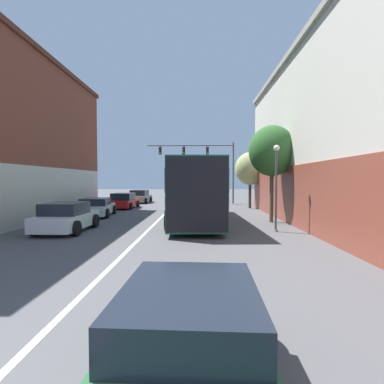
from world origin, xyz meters
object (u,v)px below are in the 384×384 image
(parked_car_left_distant, at_px, (66,218))
(traffic_signal_gantry, at_px, (204,158))
(bus, at_px, (194,188))
(street_tree_far, at_px, (250,169))
(street_tree_near, at_px, (272,151))
(parked_car_left_mid, at_px, (96,207))
(parked_car_left_far, at_px, (124,201))
(parked_car_left_near, at_px, (140,197))
(street_lamp, at_px, (276,185))
(hatchback_foreground, at_px, (189,347))

(parked_car_left_distant, bearing_deg, traffic_signal_gantry, -21.60)
(bus, height_order, street_tree_far, street_tree_far)
(street_tree_far, bearing_deg, street_tree_near, -91.55)
(parked_car_left_mid, height_order, parked_car_left_far, parked_car_left_far)
(parked_car_left_near, relative_size, street_lamp, 1.02)
(parked_car_left_mid, relative_size, street_tree_far, 0.88)
(bus, xyz_separation_m, hatchback_foreground, (0.19, -14.62, -1.35))
(parked_car_left_mid, height_order, street_lamp, street_lamp)
(hatchback_foreground, relative_size, parked_car_left_near, 0.95)
(bus, relative_size, parked_car_left_distant, 3.01)
(bus, distance_m, parked_car_left_far, 10.03)
(parked_car_left_far, xyz_separation_m, street_lamp, (10.11, -11.52, 1.57))
(parked_car_left_mid, xyz_separation_m, street_lamp, (10.53, -5.84, 1.60))
(parked_car_left_mid, bearing_deg, hatchback_foreground, -164.04)
(hatchback_foreground, height_order, parked_car_left_mid, parked_car_left_mid)
(bus, bearing_deg, hatchback_foreground, 178.45)
(parked_car_left_far, relative_size, street_lamp, 0.97)
(street_lamp, relative_size, street_tree_near, 0.73)
(street_lamp, height_order, street_tree_near, street_tree_near)
(street_tree_far, bearing_deg, parked_car_left_distant, -131.36)
(parked_car_left_distant, bearing_deg, bus, -56.85)
(hatchback_foreground, xyz_separation_m, traffic_signal_gantry, (0.62, 27.94, 4.16))
(parked_car_left_far, distance_m, traffic_signal_gantry, 9.83)
(bus, distance_m, street_tree_far, 9.60)
(parked_car_left_mid, bearing_deg, street_lamp, -125.20)
(parked_car_left_near, relative_size, parked_car_left_mid, 0.98)
(street_lamp, distance_m, street_tree_far, 12.05)
(parked_car_left_far, bearing_deg, street_tree_near, -125.41)
(bus, height_order, street_tree_near, street_tree_near)
(parked_car_left_far, bearing_deg, street_lamp, -136.44)
(street_tree_far, bearing_deg, bus, -119.95)
(hatchback_foreground, height_order, parked_car_left_far, parked_car_left_far)
(parked_car_left_mid, relative_size, parked_car_left_far, 1.07)
(parked_car_left_mid, bearing_deg, street_tree_far, -67.85)
(traffic_signal_gantry, bearing_deg, parked_car_left_distant, -111.40)
(hatchback_foreground, bearing_deg, parked_car_left_distant, 31.87)
(street_lamp, xyz_separation_m, street_tree_far, (0.81, 11.96, 1.21))
(bus, xyz_separation_m, parked_car_left_far, (-6.18, 7.79, -1.31))
(parked_car_left_near, distance_m, traffic_signal_gantry, 8.03)
(bus, relative_size, street_tree_far, 2.41)
(traffic_signal_gantry, bearing_deg, street_tree_far, -52.41)
(parked_car_left_mid, height_order, parked_car_left_distant, parked_car_left_distant)
(parked_car_left_near, height_order, traffic_signal_gantry, traffic_signal_gantry)
(street_lamp, bearing_deg, street_tree_near, 79.94)
(hatchback_foreground, relative_size, street_tree_far, 0.82)
(bus, relative_size, street_tree_near, 2.09)
(parked_car_left_near, xyz_separation_m, street_lamp, (9.96, -17.89, 1.55))
(hatchback_foreground, xyz_separation_m, parked_car_left_near, (-6.23, 28.77, 0.06))
(bus, bearing_deg, parked_car_left_near, 20.80)
(parked_car_left_near, xyz_separation_m, parked_car_left_mid, (-0.57, -12.05, -0.05))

